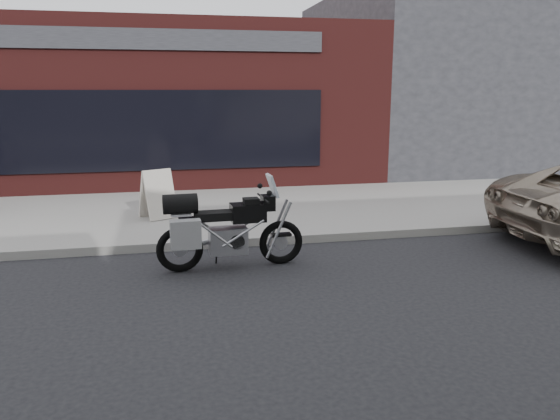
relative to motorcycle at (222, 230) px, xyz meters
name	(u,v)px	position (x,y,z in m)	size (l,w,h in m)	color
ground	(278,354)	(0.28, -2.90, -0.62)	(120.00, 120.00, 0.00)	black
near_sidewalk	(216,208)	(0.28, 4.10, -0.55)	(44.00, 6.00, 0.15)	gray
storefront	(135,104)	(-1.72, 11.09, 1.63)	(14.00, 10.07, 4.50)	#521C1A
neighbour_building	(463,81)	(10.28, 11.10, 2.38)	(10.00, 10.00, 6.00)	#2A2A2F
motorcycle	(222,230)	(0.00, 0.00, 0.00)	(2.29, 0.81, 1.45)	black
sandwich_sign	(157,194)	(-0.98, 3.10, 0.02)	(0.81, 0.79, 0.99)	beige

